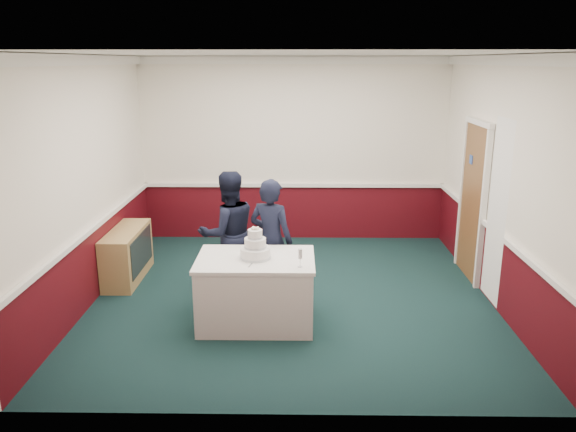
{
  "coord_description": "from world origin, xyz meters",
  "views": [
    {
      "loc": [
        0.05,
        -6.67,
        2.92
      ],
      "look_at": [
        -0.05,
        -0.1,
        1.1
      ],
      "focal_mm": 35.0,
      "sensor_mm": 36.0,
      "label": 1
    }
  ],
  "objects_px": {
    "sideboard": "(127,254)",
    "cake_knife": "(251,264)",
    "person_woman": "(271,241)",
    "champagne_flute": "(300,255)",
    "person_man": "(228,233)",
    "cake_table": "(256,290)",
    "wedding_cake": "(255,249)"
  },
  "relations": [
    {
      "from": "sideboard",
      "to": "champagne_flute",
      "type": "xyz_separation_m",
      "value": [
        2.37,
        -1.61,
        0.58
      ]
    },
    {
      "from": "sideboard",
      "to": "cake_table",
      "type": "height_order",
      "value": "cake_table"
    },
    {
      "from": "person_man",
      "to": "wedding_cake",
      "type": "bearing_deg",
      "value": 90.18
    },
    {
      "from": "sideboard",
      "to": "person_man",
      "type": "height_order",
      "value": "person_man"
    },
    {
      "from": "cake_table",
      "to": "person_man",
      "type": "relative_size",
      "value": 0.82
    },
    {
      "from": "sideboard",
      "to": "cake_table",
      "type": "xyz_separation_m",
      "value": [
        1.87,
        -1.33,
        0.05
      ]
    },
    {
      "from": "wedding_cake",
      "to": "person_man",
      "type": "height_order",
      "value": "person_man"
    },
    {
      "from": "cake_knife",
      "to": "champagne_flute",
      "type": "distance_m",
      "value": 0.55
    },
    {
      "from": "champagne_flute",
      "to": "person_man",
      "type": "xyz_separation_m",
      "value": [
        -0.91,
        1.16,
        -0.12
      ]
    },
    {
      "from": "cake_table",
      "to": "person_woman",
      "type": "xyz_separation_m",
      "value": [
        0.15,
        0.66,
        0.38
      ]
    },
    {
      "from": "person_woman",
      "to": "cake_knife",
      "type": "bearing_deg",
      "value": 102.66
    },
    {
      "from": "sideboard",
      "to": "cake_knife",
      "type": "height_order",
      "value": "cake_knife"
    },
    {
      "from": "wedding_cake",
      "to": "person_woman",
      "type": "xyz_separation_m",
      "value": [
        0.15,
        0.66,
        -0.12
      ]
    },
    {
      "from": "wedding_cake",
      "to": "person_man",
      "type": "distance_m",
      "value": 0.98
    },
    {
      "from": "cake_knife",
      "to": "person_woman",
      "type": "height_order",
      "value": "person_woman"
    },
    {
      "from": "champagne_flute",
      "to": "person_man",
      "type": "bearing_deg",
      "value": 128.03
    },
    {
      "from": "person_woman",
      "to": "champagne_flute",
      "type": "bearing_deg",
      "value": 134.91
    },
    {
      "from": "sideboard",
      "to": "person_man",
      "type": "distance_m",
      "value": 1.6
    },
    {
      "from": "cake_table",
      "to": "person_woman",
      "type": "relative_size",
      "value": 0.85
    },
    {
      "from": "cake_knife",
      "to": "champagne_flute",
      "type": "bearing_deg",
      "value": 2.27
    },
    {
      "from": "person_woman",
      "to": "person_man",
      "type": "bearing_deg",
      "value": 2.41
    },
    {
      "from": "sideboard",
      "to": "champagne_flute",
      "type": "distance_m",
      "value": 2.92
    },
    {
      "from": "person_man",
      "to": "person_woman",
      "type": "bearing_deg",
      "value": 133.5
    },
    {
      "from": "champagne_flute",
      "to": "wedding_cake",
      "type": "bearing_deg",
      "value": 150.75
    },
    {
      "from": "cake_table",
      "to": "person_man",
      "type": "xyz_separation_m",
      "value": [
        -0.41,
        0.88,
        0.4
      ]
    },
    {
      "from": "person_woman",
      "to": "wedding_cake",
      "type": "bearing_deg",
      "value": 101.75
    },
    {
      "from": "sideboard",
      "to": "cake_knife",
      "type": "xyz_separation_m",
      "value": [
        1.84,
        -1.53,
        0.44
      ]
    },
    {
      "from": "sideboard",
      "to": "cake_knife",
      "type": "distance_m",
      "value": 2.43
    },
    {
      "from": "person_man",
      "to": "champagne_flute",
      "type": "bearing_deg",
      "value": 103.37
    },
    {
      "from": "sideboard",
      "to": "person_woman",
      "type": "xyz_separation_m",
      "value": [
        2.02,
        -0.67,
        0.43
      ]
    },
    {
      "from": "cake_table",
      "to": "champagne_flute",
      "type": "height_order",
      "value": "champagne_flute"
    },
    {
      "from": "person_woman",
      "to": "sideboard",
      "type": "bearing_deg",
      "value": 5.78
    }
  ]
}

